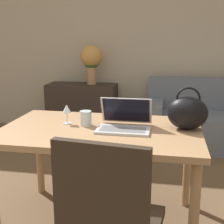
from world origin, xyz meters
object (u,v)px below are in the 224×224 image
Objects in this scene: drinking_glass at (86,118)px; wine_glass at (67,110)px; chair at (109,221)px; flower_vase at (91,59)px; handbag at (187,113)px; couch at (224,124)px; laptop at (125,121)px.

wine_glass reaches higher than drinking_glass.
flower_vase is (-0.80, 2.87, 0.53)m from chair.
couch is at bearing 72.78° from handbag.
flower_vase is at bearing 120.06° from handbag.
laptop is 3.38× the size of drinking_glass.
wine_glass is 0.49× the size of handbag.
flower_vase reaches higher than couch.
chair is 3.03m from flower_vase.
laptop is 1.22× the size of handbag.
chair is at bearing -114.20° from handbag.
wine_glass is at bearing 174.66° from laptop.
flower_vase is at bearing 99.08° from wine_glass.
laptop is at bearing -117.61° from couch.
laptop is at bearing 100.29° from chair.
wine_glass is 2.08m from flower_vase.
flower_vase is (-0.33, 2.05, 0.21)m from wine_glass.
drinking_glass is 0.15m from wine_glass.
flower_vase is at bearing 112.68° from chair.
wine_glass is at bearing -178.85° from handbag.
drinking_glass is 2.14m from flower_vase.
drinking_glass is (-1.27, -1.87, 0.50)m from couch.
laptop is 0.43m from handbag.
handbag is (0.85, 0.02, 0.02)m from wine_glass.
wine_glass is 0.85m from handbag.
chair is 2.64× the size of laptop.
drinking_glass is at bearing 119.15° from chair.
laptop reaches higher than drinking_glass.
chair is 0.98m from handbag.
drinking_glass is (-0.28, 0.02, -0.00)m from laptop.
flower_vase reaches higher than wine_glass.
wine_glass is at bearing 172.33° from drinking_glass.
laptop is 2.50× the size of wine_glass.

